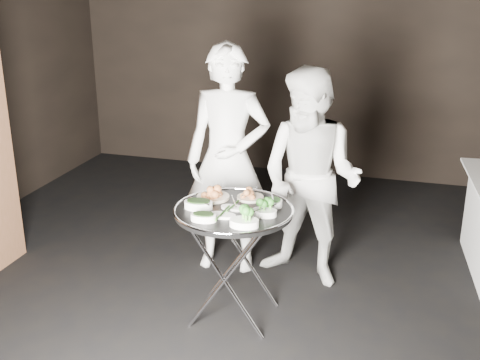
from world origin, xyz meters
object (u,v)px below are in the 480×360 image
(waiter_left, at_px, (228,160))
(serving_tray, at_px, (234,211))
(tray_stand, at_px, (234,259))
(waiter_right, at_px, (311,179))

(waiter_left, bearing_deg, serving_tray, -75.38)
(tray_stand, xyz_separation_m, serving_tray, (-0.00, 0.00, 0.35))
(waiter_right, bearing_deg, tray_stand, -104.42)
(waiter_left, bearing_deg, waiter_right, -10.65)
(serving_tray, xyz_separation_m, waiter_right, (0.39, 0.67, 0.03))
(tray_stand, height_order, waiter_left, waiter_left)
(tray_stand, relative_size, serving_tray, 0.99)
(tray_stand, distance_m, waiter_right, 0.87)
(waiter_left, distance_m, waiter_right, 0.66)
(serving_tray, bearing_deg, tray_stand, 0.00)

